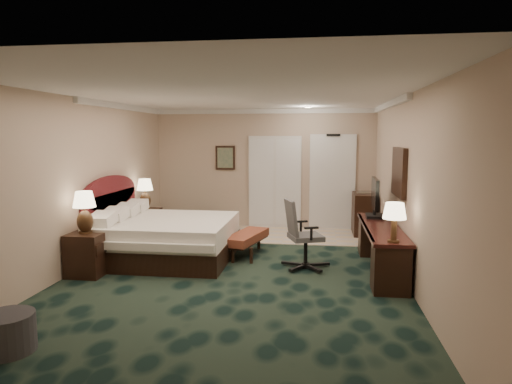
# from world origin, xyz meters

# --- Properties ---
(floor) EXTENTS (5.00, 7.50, 0.00)m
(floor) POSITION_xyz_m (0.00, 0.00, 0.00)
(floor) COLOR black
(floor) RESTS_ON ground
(ceiling) EXTENTS (5.00, 7.50, 0.00)m
(ceiling) POSITION_xyz_m (0.00, 0.00, 2.70)
(ceiling) COLOR silver
(ceiling) RESTS_ON wall_back
(wall_back) EXTENTS (5.00, 0.00, 2.70)m
(wall_back) POSITION_xyz_m (0.00, 3.75, 1.35)
(wall_back) COLOR #BCA891
(wall_back) RESTS_ON ground
(wall_front) EXTENTS (5.00, 0.00, 2.70)m
(wall_front) POSITION_xyz_m (0.00, -3.75, 1.35)
(wall_front) COLOR #BCA891
(wall_front) RESTS_ON ground
(wall_left) EXTENTS (0.00, 7.50, 2.70)m
(wall_left) POSITION_xyz_m (-2.50, 0.00, 1.35)
(wall_left) COLOR #BCA891
(wall_left) RESTS_ON ground
(wall_right) EXTENTS (0.00, 7.50, 2.70)m
(wall_right) POSITION_xyz_m (2.50, 0.00, 1.35)
(wall_right) COLOR #BCA891
(wall_right) RESTS_ON ground
(crown_molding) EXTENTS (5.00, 7.50, 0.10)m
(crown_molding) POSITION_xyz_m (0.00, 0.00, 2.65)
(crown_molding) COLOR silver
(crown_molding) RESTS_ON wall_back
(tile_patch) EXTENTS (3.20, 1.70, 0.01)m
(tile_patch) POSITION_xyz_m (0.90, 2.90, 0.01)
(tile_patch) COLOR beige
(tile_patch) RESTS_ON ground
(headboard) EXTENTS (0.12, 2.00, 1.40)m
(headboard) POSITION_xyz_m (-2.44, 1.00, 0.70)
(headboard) COLOR #4C0F0D
(headboard) RESTS_ON ground
(entry_door) EXTENTS (1.02, 0.06, 2.18)m
(entry_door) POSITION_xyz_m (1.55, 3.72, 1.05)
(entry_door) COLOR silver
(entry_door) RESTS_ON ground
(closet_doors) EXTENTS (1.20, 0.06, 2.10)m
(closet_doors) POSITION_xyz_m (0.25, 3.71, 1.05)
(closet_doors) COLOR silver
(closet_doors) RESTS_ON ground
(wall_art) EXTENTS (0.45, 0.06, 0.55)m
(wall_art) POSITION_xyz_m (-0.90, 3.71, 1.60)
(wall_art) COLOR #46604F
(wall_art) RESTS_ON wall_back
(wall_mirror) EXTENTS (0.05, 0.95, 0.75)m
(wall_mirror) POSITION_xyz_m (2.46, 0.60, 1.55)
(wall_mirror) COLOR white
(wall_mirror) RESTS_ON wall_right
(bed) EXTENTS (2.17, 2.01, 0.69)m
(bed) POSITION_xyz_m (-1.32, 0.77, 0.34)
(bed) COLOR white
(bed) RESTS_ON ground
(nightstand_near) EXTENTS (0.52, 0.60, 0.65)m
(nightstand_near) POSITION_xyz_m (-2.22, -0.27, 0.32)
(nightstand_near) COLOR black
(nightstand_near) RESTS_ON ground
(nightstand_far) EXTENTS (0.49, 0.57, 0.62)m
(nightstand_far) POSITION_xyz_m (-2.23, 2.16, 0.31)
(nightstand_far) COLOR black
(nightstand_far) RESTS_ON ground
(lamp_near) EXTENTS (0.37, 0.37, 0.63)m
(lamp_near) POSITION_xyz_m (-2.23, -0.30, 0.97)
(lamp_near) COLOR black
(lamp_near) RESTS_ON nightstand_near
(lamp_far) EXTENTS (0.37, 0.37, 0.61)m
(lamp_far) POSITION_xyz_m (-2.27, 2.21, 0.92)
(lamp_far) COLOR black
(lamp_far) RESTS_ON nightstand_far
(bed_bench) EXTENTS (0.69, 1.25, 0.40)m
(bed_bench) POSITION_xyz_m (-0.01, 1.16, 0.20)
(bed_bench) COLOR maroon
(bed_bench) RESTS_ON ground
(ottoman) EXTENTS (0.59, 0.59, 0.38)m
(ottoman) POSITION_xyz_m (-1.77, -2.74, 0.19)
(ottoman) COLOR #303133
(ottoman) RESTS_ON ground
(desk) EXTENTS (0.53, 2.47, 0.71)m
(desk) POSITION_xyz_m (2.21, 0.52, 0.36)
(desk) COLOR black
(desk) RESTS_ON ground
(tv) EXTENTS (0.10, 0.87, 0.67)m
(tv) POSITION_xyz_m (2.19, 1.28, 1.05)
(tv) COLOR black
(tv) RESTS_ON desk
(desk_lamp) EXTENTS (0.39, 0.39, 0.54)m
(desk_lamp) POSITION_xyz_m (2.22, -0.57, 0.98)
(desk_lamp) COLOR black
(desk_lamp) RESTS_ON desk
(desk_chair) EXTENTS (0.81, 0.79, 1.11)m
(desk_chair) POSITION_xyz_m (1.05, 0.52, 0.56)
(desk_chair) COLOR #4D4D4F
(desk_chair) RESTS_ON ground
(minibar) EXTENTS (0.47, 0.84, 0.89)m
(minibar) POSITION_xyz_m (2.22, 3.20, 0.44)
(minibar) COLOR black
(minibar) RESTS_ON ground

